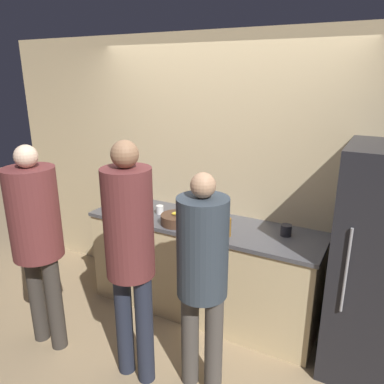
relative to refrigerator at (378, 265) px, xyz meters
The scene contains 12 objects.
ground_plane 1.75m from the refrigerator, 167.64° to the right, with size 14.00×14.00×0.00m, color #9E8460.
wall_back 1.57m from the refrigerator, 165.56° to the left, with size 5.20×0.06×2.60m.
counter 1.53m from the refrigerator, behind, with size 2.20×0.68×0.93m.
refrigerator is the anchor object (origin of this frame).
person_left 2.62m from the refrigerator, 157.16° to the right, with size 0.39×0.39×1.74m.
person_center 1.82m from the refrigerator, 148.08° to the right, with size 0.34×0.34×1.84m.
person_right 1.32m from the refrigerator, 142.09° to the right, with size 0.35×0.35×1.65m.
fruit_bowl 1.67m from the refrigerator, behind, with size 0.29×0.29×0.13m.
utensil_crock 2.45m from the refrigerator, behind, with size 0.10×0.10×0.27m.
bottle_amber 1.17m from the refrigerator, behind, with size 0.07×0.07×0.23m.
cup_white 1.94m from the refrigerator, behind, with size 0.07×0.07×0.08m.
cup_black 0.73m from the refrigerator, behind, with size 0.09×0.09×0.10m.
Camera 1 is at (1.44, -2.49, 2.25)m, focal length 35.00 mm.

